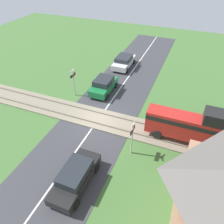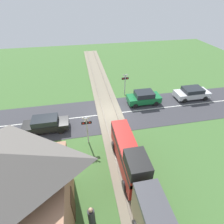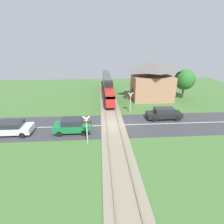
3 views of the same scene
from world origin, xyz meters
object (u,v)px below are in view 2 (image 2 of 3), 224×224
(crossing_signal_east_approach, at_px, (87,127))
(pedestrian_by_station, at_px, (92,216))
(car_far_side, at_px, (46,124))
(car_near_crossing, at_px, (144,97))
(crossing_signal_west_approach, at_px, (125,82))
(car_behind_queue, at_px, (192,93))
(station_building, at_px, (1,196))

(crossing_signal_east_approach, height_order, pedestrian_by_station, crossing_signal_east_approach)
(car_far_side, relative_size, pedestrian_by_station, 2.62)
(car_near_crossing, height_order, crossing_signal_west_approach, crossing_signal_west_approach)
(crossing_signal_west_approach, xyz_separation_m, crossing_signal_east_approach, (5.48, 7.93, 0.00))
(car_near_crossing, height_order, car_behind_queue, car_near_crossing)
(car_behind_queue, bearing_deg, crossing_signal_east_approach, 21.58)
(car_far_side, relative_size, crossing_signal_east_approach, 1.49)
(car_near_crossing, xyz_separation_m, pedestrian_by_station, (7.58, 12.27, -0.06))
(crossing_signal_west_approach, distance_m, pedestrian_by_station, 15.95)
(car_near_crossing, xyz_separation_m, station_building, (11.92, 11.48, 2.33))
(car_near_crossing, distance_m, crossing_signal_west_approach, 3.25)
(car_near_crossing, bearing_deg, crossing_signal_west_approach, -55.47)
(crossing_signal_west_approach, relative_size, pedestrian_by_station, 1.75)
(car_far_side, height_order, pedestrian_by_station, pedestrian_by_station)
(car_near_crossing, xyz_separation_m, crossing_signal_east_approach, (7.22, 5.41, 1.07))
(car_behind_queue, distance_m, crossing_signal_east_approach, 14.74)
(crossing_signal_west_approach, bearing_deg, station_building, 54.00)
(car_near_crossing, height_order, pedestrian_by_station, pedestrian_by_station)
(pedestrian_by_station, bearing_deg, station_building, -10.40)
(crossing_signal_east_approach, bearing_deg, pedestrian_by_station, 87.02)
(car_behind_queue, bearing_deg, station_building, 32.01)
(car_far_side, bearing_deg, car_behind_queue, -170.71)
(car_behind_queue, distance_m, station_building, 21.79)
(station_building, bearing_deg, crossing_signal_east_approach, -127.70)
(car_near_crossing, relative_size, crossing_signal_west_approach, 1.35)
(crossing_signal_east_approach, bearing_deg, car_far_side, -32.73)
(car_near_crossing, bearing_deg, crossing_signal_east_approach, 36.82)
(crossing_signal_east_approach, relative_size, pedestrian_by_station, 1.75)
(car_behind_queue, relative_size, station_building, 0.61)
(car_near_crossing, bearing_deg, car_behind_queue, 180.00)
(car_behind_queue, xyz_separation_m, pedestrian_by_station, (14.03, 12.27, 0.00))
(car_behind_queue, bearing_deg, car_far_side, 9.29)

